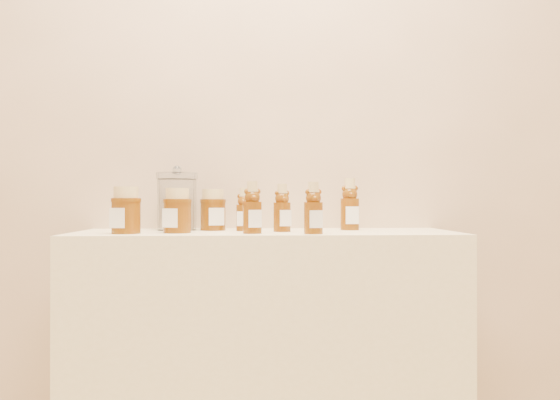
{
  "coord_description": "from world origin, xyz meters",
  "views": [
    {
      "loc": [
        -0.04,
        -0.18,
        1.0
      ],
      "look_at": [
        0.04,
        1.52,
        1.0
      ],
      "focal_mm": 35.0,
      "sensor_mm": 36.0,
      "label": 1
    }
  ],
  "objects_px": {
    "bear_bottle_front_left": "(252,204)",
    "honey_jar_left": "(126,210)",
    "glass_canister": "(177,199)",
    "bear_bottle_back_left": "(244,207)",
    "display_table": "(266,373)"
  },
  "relations": [
    {
      "from": "display_table",
      "to": "glass_canister",
      "type": "relative_size",
      "value": 5.78
    },
    {
      "from": "bear_bottle_front_left",
      "to": "honey_jar_left",
      "type": "xyz_separation_m",
      "value": [
        -0.38,
        0.01,
        -0.02
      ]
    },
    {
      "from": "honey_jar_left",
      "to": "bear_bottle_front_left",
      "type": "bearing_deg",
      "value": 21.36
    },
    {
      "from": "bear_bottle_front_left",
      "to": "honey_jar_left",
      "type": "distance_m",
      "value": 0.38
    },
    {
      "from": "honey_jar_left",
      "to": "glass_canister",
      "type": "distance_m",
      "value": 0.22
    },
    {
      "from": "bear_bottle_front_left",
      "to": "glass_canister",
      "type": "distance_m",
      "value": 0.32
    },
    {
      "from": "display_table",
      "to": "bear_bottle_back_left",
      "type": "distance_m",
      "value": 0.53
    },
    {
      "from": "glass_canister",
      "to": "bear_bottle_back_left",
      "type": "bearing_deg",
      "value": -13.56
    },
    {
      "from": "display_table",
      "to": "glass_canister",
      "type": "height_order",
      "value": "glass_canister"
    },
    {
      "from": "bear_bottle_back_left",
      "to": "glass_canister",
      "type": "height_order",
      "value": "glass_canister"
    },
    {
      "from": "bear_bottle_front_left",
      "to": "honey_jar_left",
      "type": "relative_size",
      "value": 1.26
    },
    {
      "from": "glass_canister",
      "to": "bear_bottle_front_left",
      "type": "bearing_deg",
      "value": -38.06
    },
    {
      "from": "display_table",
      "to": "bear_bottle_back_left",
      "type": "bearing_deg",
      "value": 151.43
    },
    {
      "from": "bear_bottle_back_left",
      "to": "bear_bottle_front_left",
      "type": "distance_m",
      "value": 0.15
    },
    {
      "from": "honey_jar_left",
      "to": "bear_bottle_back_left",
      "type": "bearing_deg",
      "value": 43.7
    }
  ]
}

